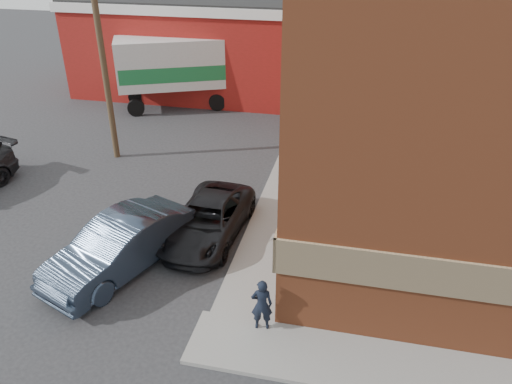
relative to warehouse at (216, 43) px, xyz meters
The scene contains 8 objects.
ground 21.07m from the warehouse, 73.30° to the right, with size 90.00×90.00×0.00m, color #28282B.
sidewalk_west 13.12m from the warehouse, 59.04° to the right, with size 1.80×18.00×0.12m, color gray.
warehouse is the anchor object (origin of this frame).
utility_pole 11.27m from the warehouse, 97.77° to the right, with size 2.00×0.26×9.00m.
man 21.58m from the warehouse, 70.44° to the right, with size 0.55×0.36×1.52m, color black.
sedan 18.85m from the warehouse, 82.45° to the right, with size 1.77×5.08×1.67m, color #2F3B4E.
suv_a 17.05m from the warehouse, 74.57° to the right, with size 2.19×4.76×1.32m, color black.
box_truck 3.78m from the warehouse, 98.71° to the right, with size 8.17×5.35×3.90m.
Camera 1 is at (3.17, -9.79, 9.52)m, focal length 35.00 mm.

